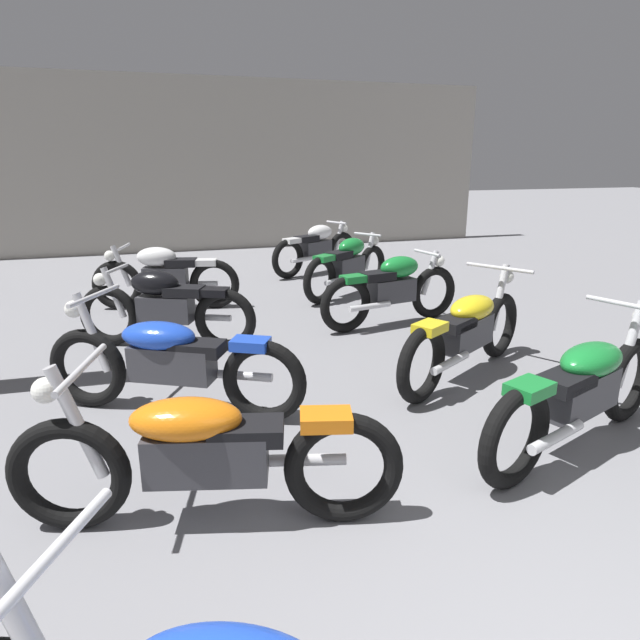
{
  "coord_description": "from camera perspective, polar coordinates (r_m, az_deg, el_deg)",
  "views": [
    {
      "loc": [
        -1.47,
        -0.29,
        2.0
      ],
      "look_at": [
        0.0,
        4.4,
        0.55
      ],
      "focal_mm": 31.22,
      "sensor_mm": 36.0,
      "label": 1
    }
  ],
  "objects": [
    {
      "name": "back_wall",
      "position": [
        12.67,
        -11.1,
        15.24
      ],
      "size": [
        12.66,
        0.24,
        3.6
      ],
      "primitive_type": "cube",
      "color": "#9E998E",
      "rests_on": "ground"
    },
    {
      "name": "motorcycle_left_row_1",
      "position": [
        3.18,
        -11.76,
        -13.14
      ],
      "size": [
        2.13,
        0.82,
        0.97
      ],
      "color": "black",
      "rests_on": "ground"
    },
    {
      "name": "motorcycle_left_row_2",
      "position": [
        4.55,
        -15.05,
        -4.05
      ],
      "size": [
        1.97,
        1.16,
        0.97
      ],
      "color": "black",
      "rests_on": "ground"
    },
    {
      "name": "motorcycle_left_row_3",
      "position": [
        6.17,
        -15.62,
        1.35
      ],
      "size": [
        1.84,
        0.91,
        0.88
      ],
      "color": "black",
      "rests_on": "ground"
    },
    {
      "name": "motorcycle_left_row_4",
      "position": [
        7.79,
        -15.63,
        4.41
      ],
      "size": [
        1.94,
        0.66,
        0.88
      ],
      "color": "black",
      "rests_on": "ground"
    },
    {
      "name": "motorcycle_right_row_1",
      "position": [
        4.27,
        25.22,
        -6.48
      ],
      "size": [
        2.07,
        0.97,
        0.97
      ],
      "color": "black",
      "rests_on": "ground"
    },
    {
      "name": "motorcycle_right_row_2",
      "position": [
        5.31,
        14.78,
        -1.07
      ],
      "size": [
        1.92,
        1.22,
        0.97
      ],
      "color": "black",
      "rests_on": "ground"
    },
    {
      "name": "motorcycle_right_row_3",
      "position": [
        6.82,
        7.46,
        3.23
      ],
      "size": [
        1.96,
        0.62,
        0.88
      ],
      "color": "black",
      "rests_on": "ground"
    },
    {
      "name": "motorcycle_right_row_4",
      "position": [
        8.27,
        2.88,
        5.68
      ],
      "size": [
        1.7,
        1.19,
        0.88
      ],
      "color": "black",
      "rests_on": "ground"
    },
    {
      "name": "motorcycle_right_row_5",
      "position": [
        9.87,
        -0.38,
        7.45
      ],
      "size": [
        1.81,
        0.97,
        0.88
      ],
      "color": "black",
      "rests_on": "ground"
    }
  ]
}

